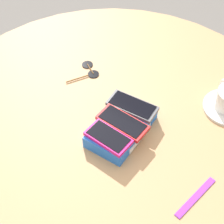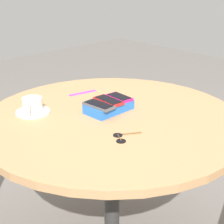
# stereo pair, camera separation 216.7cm
# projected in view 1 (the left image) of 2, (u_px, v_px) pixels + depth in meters

# --- Properties ---
(round_table) EXTENTS (1.11, 1.11, 0.76)m
(round_table) POSITION_uv_depth(u_px,v_px,m) (112.00, 137.00, 1.16)
(round_table) COLOR #2D2D2D
(round_table) RESTS_ON ground_plane
(phone_box) EXTENTS (0.21, 0.12, 0.04)m
(phone_box) POSITION_uv_depth(u_px,v_px,m) (122.00, 127.00, 1.04)
(phone_box) COLOR blue
(phone_box) RESTS_ON round_table
(phone_magenta) EXTENTS (0.07, 0.12, 0.01)m
(phone_magenta) POSITION_uv_depth(u_px,v_px,m) (108.00, 137.00, 0.98)
(phone_magenta) COLOR #D11975
(phone_magenta) RESTS_ON phone_box
(phone_red) EXTENTS (0.07, 0.14, 0.01)m
(phone_red) POSITION_uv_depth(u_px,v_px,m) (123.00, 123.00, 1.01)
(phone_red) COLOR red
(phone_red) RESTS_ON phone_box
(phone_gray) EXTENTS (0.07, 0.14, 0.01)m
(phone_gray) POSITION_uv_depth(u_px,v_px,m) (132.00, 106.00, 1.05)
(phone_gray) COLOR #515156
(phone_gray) RESTS_ON phone_box
(lanyard_strap) EXTENTS (0.15, 0.04, 0.00)m
(lanyard_strap) POSITION_uv_depth(u_px,v_px,m) (195.00, 197.00, 0.91)
(lanyard_strap) COLOR purple
(lanyard_strap) RESTS_ON round_table
(sunglasses) EXTENTS (0.13, 0.08, 0.01)m
(sunglasses) POSITION_uv_depth(u_px,v_px,m) (89.00, 70.00, 1.22)
(sunglasses) COLOR black
(sunglasses) RESTS_ON round_table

